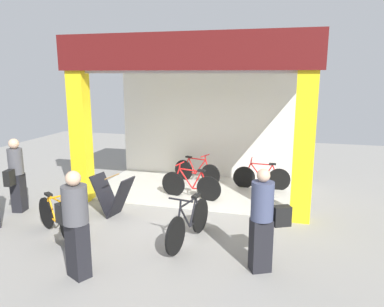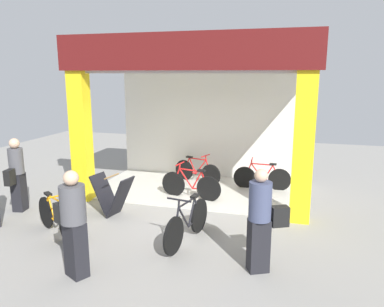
{
  "view_description": "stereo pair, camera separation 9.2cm",
  "coord_description": "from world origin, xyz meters",
  "px_view_note": "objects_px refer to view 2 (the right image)",
  "views": [
    {
      "loc": [
        2.32,
        -7.75,
        3.04
      ],
      "look_at": [
        0.0,
        0.72,
        1.15
      ],
      "focal_mm": 34.91,
      "sensor_mm": 36.0,
      "label": 1
    },
    {
      "loc": [
        2.41,
        -7.73,
        3.04
      ],
      "look_at": [
        0.0,
        0.72,
        1.15
      ],
      "focal_mm": 34.91,
      "sensor_mm": 36.0,
      "label": 2
    }
  ],
  "objects_px": {
    "sandwich_board_sign": "(113,195)",
    "bicycle_parked_0": "(187,223)",
    "pedestrian_3": "(17,174)",
    "bicycle_inside_0": "(191,185)",
    "pedestrian_0": "(73,221)",
    "bicycle_inside_2": "(197,171)",
    "bicycle_parked_1": "(56,217)",
    "bicycle_inside_1": "(262,177)",
    "pedestrian_1": "(261,219)"
  },
  "relations": [
    {
      "from": "bicycle_inside_2",
      "to": "bicycle_parked_1",
      "type": "distance_m",
      "value": 4.46
    },
    {
      "from": "bicycle_inside_2",
      "to": "sandwich_board_sign",
      "type": "relative_size",
      "value": 1.53
    },
    {
      "from": "pedestrian_0",
      "to": "sandwich_board_sign",
      "type": "bearing_deg",
      "value": 104.63
    },
    {
      "from": "bicycle_inside_0",
      "to": "bicycle_parked_1",
      "type": "bearing_deg",
      "value": -124.72
    },
    {
      "from": "bicycle_inside_1",
      "to": "sandwich_board_sign",
      "type": "relative_size",
      "value": 1.6
    },
    {
      "from": "bicycle_inside_2",
      "to": "bicycle_parked_0",
      "type": "bearing_deg",
      "value": -77.49
    },
    {
      "from": "bicycle_inside_1",
      "to": "pedestrian_1",
      "type": "bearing_deg",
      "value": -84.95
    },
    {
      "from": "pedestrian_1",
      "to": "pedestrian_0",
      "type": "bearing_deg",
      "value": -161.29
    },
    {
      "from": "bicycle_inside_2",
      "to": "bicycle_parked_1",
      "type": "bearing_deg",
      "value": -112.22
    },
    {
      "from": "bicycle_inside_0",
      "to": "pedestrian_0",
      "type": "relative_size",
      "value": 0.94
    },
    {
      "from": "bicycle_inside_0",
      "to": "pedestrian_0",
      "type": "bearing_deg",
      "value": -100.14
    },
    {
      "from": "pedestrian_0",
      "to": "pedestrian_1",
      "type": "height_order",
      "value": "pedestrian_0"
    },
    {
      "from": "bicycle_inside_0",
      "to": "bicycle_inside_1",
      "type": "height_order",
      "value": "bicycle_inside_0"
    },
    {
      "from": "bicycle_inside_0",
      "to": "bicycle_inside_2",
      "type": "distance_m",
      "value": 1.4
    },
    {
      "from": "bicycle_parked_1",
      "to": "pedestrian_0",
      "type": "bearing_deg",
      "value": -44.68
    },
    {
      "from": "bicycle_inside_1",
      "to": "pedestrian_3",
      "type": "height_order",
      "value": "pedestrian_3"
    },
    {
      "from": "bicycle_inside_2",
      "to": "sandwich_board_sign",
      "type": "distance_m",
      "value": 3.11
    },
    {
      "from": "bicycle_inside_0",
      "to": "bicycle_inside_1",
      "type": "bearing_deg",
      "value": 37.45
    },
    {
      "from": "bicycle_inside_0",
      "to": "bicycle_inside_1",
      "type": "distance_m",
      "value": 2.04
    },
    {
      "from": "pedestrian_0",
      "to": "pedestrian_1",
      "type": "relative_size",
      "value": 1.01
    },
    {
      "from": "pedestrian_3",
      "to": "sandwich_board_sign",
      "type": "bearing_deg",
      "value": 9.0
    },
    {
      "from": "bicycle_inside_2",
      "to": "pedestrian_3",
      "type": "height_order",
      "value": "pedestrian_3"
    },
    {
      "from": "bicycle_inside_1",
      "to": "pedestrian_1",
      "type": "xyz_separation_m",
      "value": [
        0.38,
        -4.25,
        0.52
      ]
    },
    {
      "from": "bicycle_parked_0",
      "to": "bicycle_parked_1",
      "type": "relative_size",
      "value": 1.21
    },
    {
      "from": "bicycle_parked_0",
      "to": "bicycle_inside_2",
      "type": "bearing_deg",
      "value": 102.51
    },
    {
      "from": "bicycle_inside_1",
      "to": "bicycle_inside_2",
      "type": "xyz_separation_m",
      "value": [
        -1.83,
        0.14,
        0.0
      ]
    },
    {
      "from": "pedestrian_3",
      "to": "bicycle_parked_0",
      "type": "bearing_deg",
      "value": -6.94
    },
    {
      "from": "bicycle_inside_1",
      "to": "bicycle_parked_0",
      "type": "xyz_separation_m",
      "value": [
        -1.0,
        -3.6,
        0.04
      ]
    },
    {
      "from": "bicycle_parked_1",
      "to": "pedestrian_1",
      "type": "xyz_separation_m",
      "value": [
        3.89,
        -0.27,
        0.5
      ]
    },
    {
      "from": "bicycle_inside_1",
      "to": "bicycle_parked_0",
      "type": "relative_size",
      "value": 0.9
    },
    {
      "from": "bicycle_inside_0",
      "to": "bicycle_inside_2",
      "type": "height_order",
      "value": "bicycle_inside_0"
    },
    {
      "from": "bicycle_inside_2",
      "to": "pedestrian_3",
      "type": "relative_size",
      "value": 0.87
    },
    {
      "from": "bicycle_inside_2",
      "to": "pedestrian_3",
      "type": "xyz_separation_m",
      "value": [
        -3.27,
        -3.25,
        0.52
      ]
    },
    {
      "from": "bicycle_inside_0",
      "to": "pedestrian_1",
      "type": "distance_m",
      "value": 3.65
    },
    {
      "from": "bicycle_parked_1",
      "to": "pedestrian_0",
      "type": "relative_size",
      "value": 0.83
    },
    {
      "from": "bicycle_parked_1",
      "to": "bicycle_inside_2",
      "type": "bearing_deg",
      "value": 67.78
    },
    {
      "from": "bicycle_inside_0",
      "to": "pedestrian_0",
      "type": "height_order",
      "value": "pedestrian_0"
    },
    {
      "from": "bicycle_parked_1",
      "to": "bicycle_inside_0",
      "type": "bearing_deg",
      "value": 55.28
    },
    {
      "from": "bicycle_parked_1",
      "to": "sandwich_board_sign",
      "type": "relative_size",
      "value": 1.47
    },
    {
      "from": "bicycle_inside_2",
      "to": "pedestrian_1",
      "type": "height_order",
      "value": "pedestrian_1"
    },
    {
      "from": "bicycle_inside_2",
      "to": "pedestrian_0",
      "type": "xyz_separation_m",
      "value": [
        -0.49,
        -5.31,
        0.54
      ]
    },
    {
      "from": "bicycle_inside_2",
      "to": "sandwich_board_sign",
      "type": "bearing_deg",
      "value": -111.0
    },
    {
      "from": "bicycle_parked_0",
      "to": "pedestrian_1",
      "type": "height_order",
      "value": "pedestrian_1"
    },
    {
      "from": "bicycle_parked_0",
      "to": "pedestrian_3",
      "type": "height_order",
      "value": "pedestrian_3"
    },
    {
      "from": "sandwich_board_sign",
      "to": "bicycle_inside_0",
      "type": "bearing_deg",
      "value": 48.84
    },
    {
      "from": "bicycle_parked_1",
      "to": "pedestrian_0",
      "type": "distance_m",
      "value": 1.76
    },
    {
      "from": "pedestrian_0",
      "to": "pedestrian_1",
      "type": "xyz_separation_m",
      "value": [
        2.69,
        0.91,
        -0.02
      ]
    },
    {
      "from": "pedestrian_0",
      "to": "bicycle_parked_0",
      "type": "bearing_deg",
      "value": 49.88
    },
    {
      "from": "pedestrian_1",
      "to": "bicycle_parked_1",
      "type": "bearing_deg",
      "value": 176.0
    },
    {
      "from": "sandwich_board_sign",
      "to": "bicycle_parked_0",
      "type": "bearing_deg",
      "value": -23.37
    }
  ]
}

